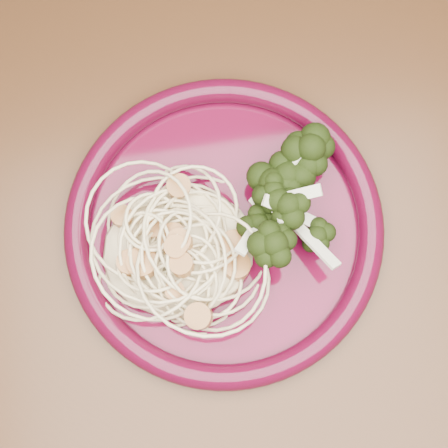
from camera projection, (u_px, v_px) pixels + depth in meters
name	position (u px, v px, depth m)	size (l,w,h in m)	color
dining_table	(173.00, 187.00, 0.68)	(1.20, 0.80, 0.75)	#472814
dinner_plate	(224.00, 227.00, 0.56)	(0.37, 0.37, 0.02)	#47061D
spaghetti_pile	(178.00, 248.00, 0.54)	(0.14, 0.12, 0.03)	beige
scallop_cluster	(175.00, 239.00, 0.51)	(0.13, 0.13, 0.04)	#B67B40
broccoli_pile	(280.00, 191.00, 0.54)	(0.08, 0.14, 0.05)	black
onion_garnish	(283.00, 181.00, 0.52)	(0.06, 0.09, 0.05)	beige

